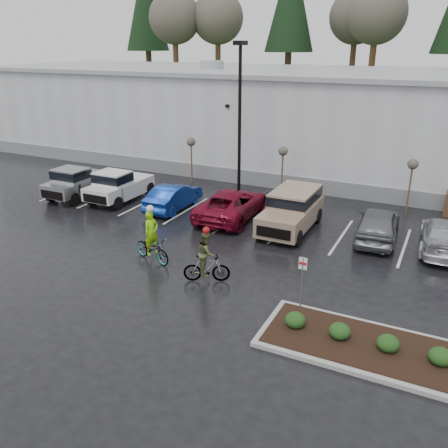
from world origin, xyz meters
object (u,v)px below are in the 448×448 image
at_px(car_far_silver, 445,235).
at_px(sapling_east, 412,167).
at_px(sapling_mid, 283,154).
at_px(cyclist_hivis, 152,244).
at_px(lamppost, 240,104).
at_px(pickup_white, 123,184).
at_px(car_red, 232,204).
at_px(car_grey, 378,224).
at_px(pickup_silver, 82,181).
at_px(fire_lane_sign, 302,277).
at_px(car_blue, 174,197).
at_px(suv_tan, 291,211).
at_px(sapling_west, 191,144).
at_px(cyclist_olive, 207,262).

bearing_deg(car_far_silver, sapling_east, -67.74).
distance_m(sapling_mid, cyclist_hivis, 11.82).
bearing_deg(sapling_mid, car_far_silver, -25.22).
distance_m(lamppost, pickup_white, 8.63).
relative_size(car_red, car_grey, 1.19).
height_order(sapling_mid, car_red, sapling_mid).
distance_m(sapling_mid, car_red, 5.41).
bearing_deg(sapling_east, pickup_white, -163.15).
xyz_separation_m(pickup_silver, car_grey, (18.01, 0.83, -0.16)).
xyz_separation_m(fire_lane_sign, car_blue, (-10.15, 7.78, -0.67)).
relative_size(sapling_mid, suv_tan, 0.63).
bearing_deg(fire_lane_sign, sapling_west, 132.67).
height_order(lamppost, suv_tan, lamppost).
bearing_deg(fire_lane_sign, cyclist_hivis, 169.82).
bearing_deg(pickup_white, cyclist_olive, -36.76).
distance_m(fire_lane_sign, car_grey, 8.37).
xyz_separation_m(lamppost, fire_lane_sign, (7.80, -11.80, -4.28)).
relative_size(sapling_east, pickup_white, 0.62).
bearing_deg(suv_tan, pickup_silver, -179.56).
distance_m(sapling_mid, fire_lane_sign, 13.92).
bearing_deg(car_red, sapling_west, -45.90).
height_order(sapling_west, cyclist_olive, sapling_west).
bearing_deg(cyclist_hivis, sapling_east, -22.66).
relative_size(car_red, cyclist_olive, 2.41).
bearing_deg(sapling_east, fire_lane_sign, -99.75).
bearing_deg(cyclist_hivis, pickup_white, 61.92).
height_order(car_blue, car_red, car_red).
xyz_separation_m(lamppost, sapling_west, (-4.00, 1.00, -2.96)).
height_order(sapling_mid, suv_tan, sapling_mid).
height_order(car_blue, car_far_silver, car_far_silver).
bearing_deg(lamppost, cyclist_hivis, -86.97).
relative_size(lamppost, pickup_white, 1.77).
distance_m(car_far_silver, cyclist_olive, 11.41).
xyz_separation_m(sapling_west, sapling_mid, (6.50, 0.00, 0.00)).
distance_m(car_far_silver, cyclist_hivis, 13.51).
relative_size(suv_tan, cyclist_olive, 2.15).
bearing_deg(lamppost, sapling_mid, 21.80).
height_order(lamppost, pickup_white, lamppost).
xyz_separation_m(fire_lane_sign, car_far_silver, (4.33, 8.26, -0.67)).
xyz_separation_m(fire_lane_sign, car_red, (-6.46, 7.88, -0.61)).
height_order(car_blue, cyclist_olive, cyclist_olive).
height_order(sapling_mid, cyclist_olive, sapling_mid).
relative_size(suv_tan, car_grey, 1.06).
xyz_separation_m(sapling_west, suv_tan, (8.88, -5.28, -1.70)).
xyz_separation_m(sapling_west, car_red, (5.34, -4.92, -1.93)).
relative_size(pickup_white, car_red, 0.91).
relative_size(car_red, suv_tan, 1.12).
bearing_deg(cyclist_olive, car_red, -6.86).
bearing_deg(sapling_west, pickup_silver, -132.19).
xyz_separation_m(sapling_mid, cyclist_olive, (1.15, -12.17, -1.86)).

